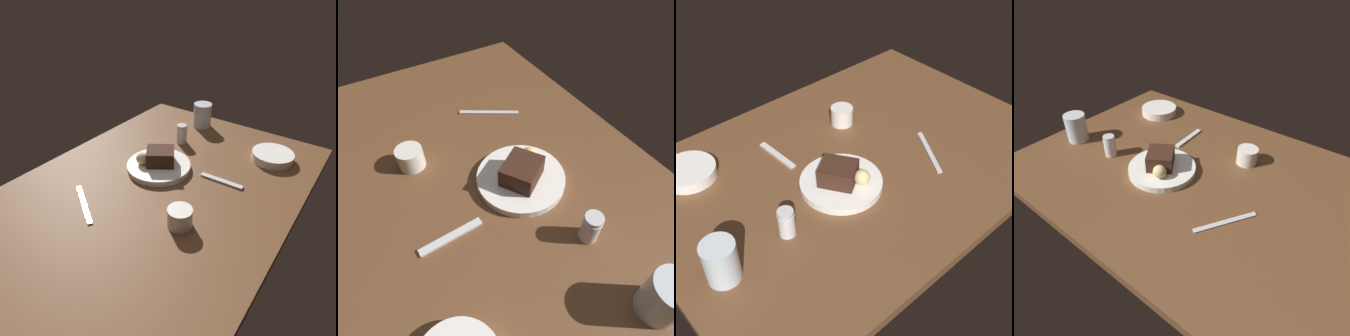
# 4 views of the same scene
# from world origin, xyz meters

# --- Properties ---
(dining_table) EXTENTS (1.20, 0.84, 0.03)m
(dining_table) POSITION_xyz_m (0.00, 0.00, 0.01)
(dining_table) COLOR brown
(dining_table) RESTS_ON ground
(dessert_plate) EXTENTS (0.23, 0.23, 0.02)m
(dessert_plate) POSITION_xyz_m (0.10, 0.06, 0.04)
(dessert_plate) COLOR white
(dessert_plate) RESTS_ON dining_table
(chocolate_cake_slice) EXTENTS (0.12, 0.13, 0.05)m
(chocolate_cake_slice) POSITION_xyz_m (0.11, 0.06, 0.08)
(chocolate_cake_slice) COLOR #381E14
(chocolate_cake_slice) RESTS_ON dessert_plate
(bread_roll) EXTENTS (0.04, 0.04, 0.04)m
(bread_roll) POSITION_xyz_m (0.07, 0.11, 0.07)
(bread_roll) COLOR #DBC184
(bread_roll) RESTS_ON dessert_plate
(salt_shaker) EXTENTS (0.04, 0.04, 0.08)m
(salt_shaker) POSITION_xyz_m (0.31, 0.10, 0.07)
(salt_shaker) COLOR silver
(salt_shaker) RESTS_ON dining_table
(water_glass) EXTENTS (0.08, 0.08, 0.11)m
(water_glass) POSITION_xyz_m (0.49, 0.11, 0.08)
(water_glass) COLOR silver
(water_glass) RESTS_ON dining_table
(side_bowl) EXTENTS (0.15, 0.15, 0.03)m
(side_bowl) POSITION_xyz_m (0.39, -0.25, 0.05)
(side_bowl) COLOR white
(side_bowl) RESTS_ON dining_table
(coffee_cup) EXTENTS (0.07, 0.07, 0.06)m
(coffee_cup) POSITION_xyz_m (-0.10, -0.16, 0.06)
(coffee_cup) COLOR silver
(coffee_cup) RESTS_ON dining_table
(dessert_spoon) EXTENTS (0.02, 0.15, 0.01)m
(dessert_spoon) POSITION_xyz_m (0.16, -0.16, 0.03)
(dessert_spoon) COLOR silver
(dessert_spoon) RESTS_ON dining_table
(butter_knife) EXTENTS (0.11, 0.17, 0.01)m
(butter_knife) POSITION_xyz_m (-0.19, 0.12, 0.03)
(butter_knife) COLOR silver
(butter_knife) RESTS_ON dining_table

